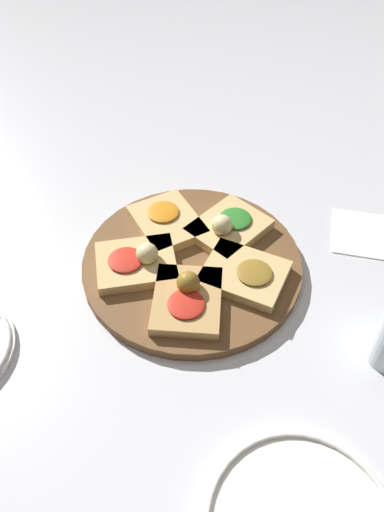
# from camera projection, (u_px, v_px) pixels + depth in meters

# --- Properties ---
(ground_plane) EXTENTS (3.00, 3.00, 0.00)m
(ground_plane) POSITION_uv_depth(u_px,v_px,m) (192.00, 267.00, 0.90)
(ground_plane) COLOR silver
(serving_board) EXTENTS (0.39, 0.39, 0.02)m
(serving_board) POSITION_uv_depth(u_px,v_px,m) (192.00, 263.00, 0.89)
(serving_board) COLOR brown
(serving_board) RESTS_ON ground_plane
(focaccia_slice_0) EXTENTS (0.12, 0.14, 0.05)m
(focaccia_slice_0) POSITION_uv_depth(u_px,v_px,m) (187.00, 298.00, 0.81)
(focaccia_slice_0) COLOR tan
(focaccia_slice_0) RESTS_ON serving_board
(focaccia_slice_1) EXTENTS (0.16, 0.14, 0.03)m
(focaccia_slice_1) POSITION_uv_depth(u_px,v_px,m) (245.00, 274.00, 0.85)
(focaccia_slice_1) COLOR #DBB775
(focaccia_slice_1) RESTS_ON serving_board
(focaccia_slice_2) EXTENTS (0.17, 0.17, 0.05)m
(focaccia_slice_2) POSITION_uv_depth(u_px,v_px,m) (228.00, 227.00, 0.92)
(focaccia_slice_2) COLOR #DBB775
(focaccia_slice_2) RESTS_ON serving_board
(focaccia_slice_3) EXTENTS (0.17, 0.17, 0.03)m
(focaccia_slice_3) POSITION_uv_depth(u_px,v_px,m) (167.00, 221.00, 0.94)
(focaccia_slice_3) COLOR #DBB775
(focaccia_slice_3) RESTS_ON serving_board
(focaccia_slice_4) EXTENTS (0.16, 0.15, 0.05)m
(focaccia_slice_4) POSITION_uv_depth(u_px,v_px,m) (137.00, 262.00, 0.87)
(focaccia_slice_4) COLOR #DBB775
(focaccia_slice_4) RESTS_ON serving_board
(napkin_stack) EXTENTS (0.15, 0.13, 0.00)m
(napkin_stack) POSITION_uv_depth(u_px,v_px,m) (371.00, 235.00, 0.95)
(napkin_stack) COLOR white
(napkin_stack) RESTS_ON ground_plane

